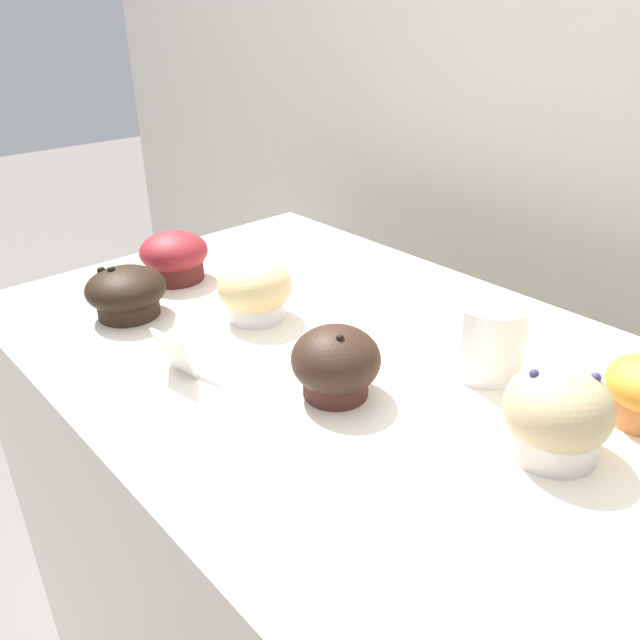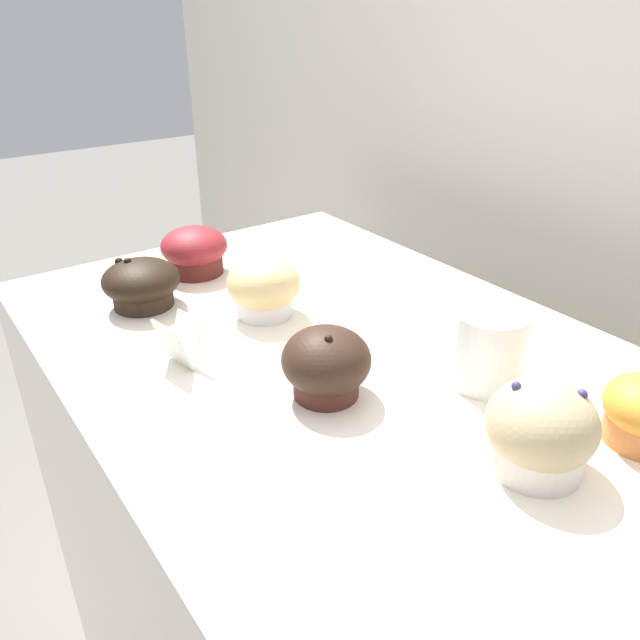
{
  "view_description": "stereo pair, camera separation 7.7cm",
  "coord_description": "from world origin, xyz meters",
  "px_view_note": "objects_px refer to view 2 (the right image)",
  "views": [
    {
      "loc": [
        0.48,
        -0.48,
        1.36
      ],
      "look_at": [
        -0.03,
        -0.02,
        1.0
      ],
      "focal_mm": 35.0,
      "sensor_mm": 36.0,
      "label": 1
    },
    {
      "loc": [
        0.53,
        -0.42,
        1.36
      ],
      "look_at": [
        -0.03,
        -0.02,
        1.0
      ],
      "focal_mm": 35.0,
      "sensor_mm": 36.0,
      "label": 2
    }
  ],
  "objects_px": {
    "muffin_back_left": "(264,287)",
    "muffin_front_right": "(540,430)",
    "muffin_front_left": "(194,251)",
    "muffin_back_right": "(326,364)",
    "muffin_back_center": "(141,283)",
    "coffee_cup": "(487,344)"
  },
  "relations": [
    {
      "from": "muffin_back_left",
      "to": "muffin_front_right",
      "type": "height_order",
      "value": "muffin_front_right"
    },
    {
      "from": "muffin_back_left",
      "to": "muffin_front_left",
      "type": "bearing_deg",
      "value": -176.24
    },
    {
      "from": "muffin_back_right",
      "to": "muffin_back_center",
      "type": "relative_size",
      "value": 0.91
    },
    {
      "from": "muffin_back_right",
      "to": "muffin_front_right",
      "type": "xyz_separation_m",
      "value": [
        0.22,
        0.09,
        0.0
      ]
    },
    {
      "from": "muffin_back_left",
      "to": "muffin_front_right",
      "type": "distance_m",
      "value": 0.43
    },
    {
      "from": "muffin_back_center",
      "to": "coffee_cup",
      "type": "xyz_separation_m",
      "value": [
        0.42,
        0.25,
        0.01
      ]
    },
    {
      "from": "muffin_back_right",
      "to": "muffin_back_center",
      "type": "distance_m",
      "value": 0.35
    },
    {
      "from": "muffin_back_center",
      "to": "muffin_back_left",
      "type": "bearing_deg",
      "value": 45.01
    },
    {
      "from": "muffin_front_left",
      "to": "muffin_back_center",
      "type": "distance_m",
      "value": 0.13
    },
    {
      "from": "muffin_front_left",
      "to": "muffin_front_right",
      "type": "distance_m",
      "value": 0.63
    },
    {
      "from": "muffin_back_right",
      "to": "muffin_front_left",
      "type": "xyz_separation_m",
      "value": [
        -0.41,
        0.03,
        -0.0
      ]
    },
    {
      "from": "muffin_front_left",
      "to": "muffin_back_center",
      "type": "relative_size",
      "value": 0.96
    },
    {
      "from": "muffin_front_right",
      "to": "muffin_back_center",
      "type": "bearing_deg",
      "value": -163.09
    },
    {
      "from": "coffee_cup",
      "to": "muffin_back_center",
      "type": "bearing_deg",
      "value": -149.72
    },
    {
      "from": "muffin_front_left",
      "to": "muffin_front_right",
      "type": "height_order",
      "value": "muffin_front_right"
    },
    {
      "from": "muffin_back_left",
      "to": "muffin_front_left",
      "type": "xyz_separation_m",
      "value": [
        -0.19,
        -0.01,
        -0.0
      ]
    },
    {
      "from": "muffin_back_left",
      "to": "muffin_back_center",
      "type": "distance_m",
      "value": 0.18
    },
    {
      "from": "muffin_back_left",
      "to": "muffin_back_right",
      "type": "relative_size",
      "value": 1.02
    },
    {
      "from": "muffin_front_left",
      "to": "coffee_cup",
      "type": "distance_m",
      "value": 0.51
    },
    {
      "from": "muffin_front_right",
      "to": "coffee_cup",
      "type": "bearing_deg",
      "value": 149.35
    },
    {
      "from": "muffin_back_right",
      "to": "muffin_front_right",
      "type": "relative_size",
      "value": 0.98
    },
    {
      "from": "muffin_front_left",
      "to": "coffee_cup",
      "type": "height_order",
      "value": "coffee_cup"
    }
  ]
}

